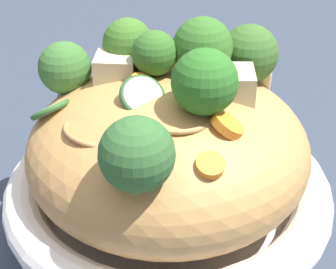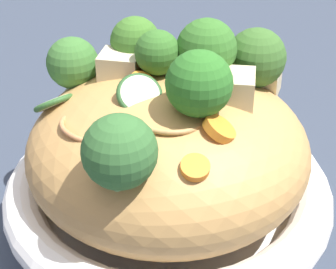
# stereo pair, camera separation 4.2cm
# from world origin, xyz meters

# --- Properties ---
(ground_plane) EXTENTS (3.00, 3.00, 0.00)m
(ground_plane) POSITION_xyz_m (0.00, 0.00, 0.00)
(ground_plane) COLOR #313949
(serving_bowl) EXTENTS (0.29, 0.29, 0.06)m
(serving_bowl) POSITION_xyz_m (0.00, 0.00, 0.03)
(serving_bowl) COLOR white
(serving_bowl) RESTS_ON ground_plane
(noodle_heap) EXTENTS (0.24, 0.24, 0.12)m
(noodle_heap) POSITION_xyz_m (0.00, 0.00, 0.08)
(noodle_heap) COLOR tan
(noodle_heap) RESTS_ON serving_bowl
(broccoli_florets) EXTENTS (0.23, 0.21, 0.08)m
(broccoli_florets) POSITION_xyz_m (-0.00, -0.00, 0.15)
(broccoli_florets) COLOR #8DB571
(broccoli_florets) RESTS_ON serving_bowl
(carrot_coins) EXTENTS (0.10, 0.18, 0.03)m
(carrot_coins) POSITION_xyz_m (0.01, -0.01, 0.14)
(carrot_coins) COLOR orange
(carrot_coins) RESTS_ON serving_bowl
(zucchini_slices) EXTENTS (0.12, 0.14, 0.05)m
(zucchini_slices) POSITION_xyz_m (0.05, -0.03, 0.13)
(zucchini_slices) COLOR beige
(zucchini_slices) RESTS_ON serving_bowl
(chicken_chunks) EXTENTS (0.17, 0.09, 0.05)m
(chicken_chunks) POSITION_xyz_m (-0.02, -0.02, 0.14)
(chicken_chunks) COLOR beige
(chicken_chunks) RESTS_ON serving_bowl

